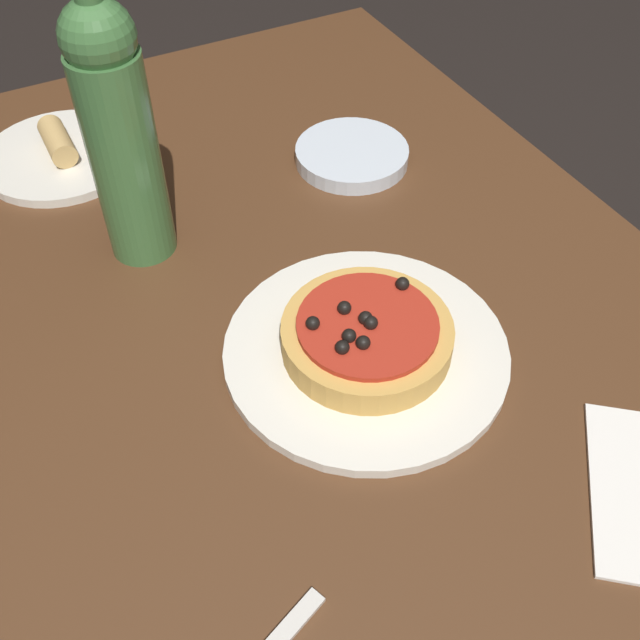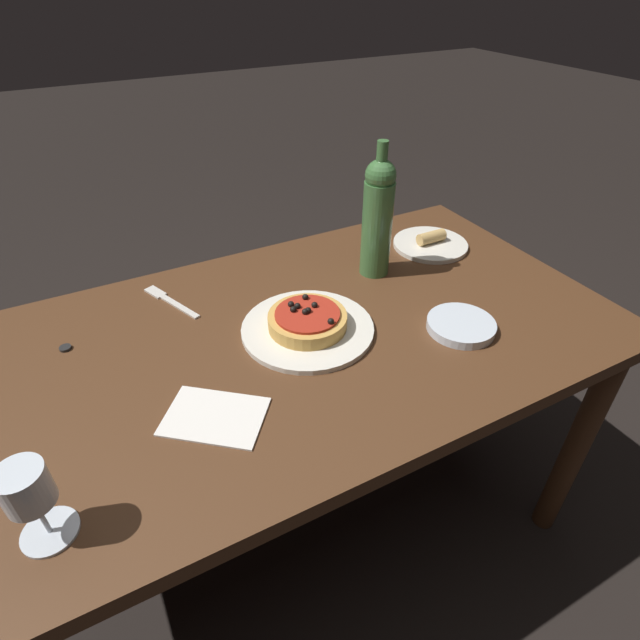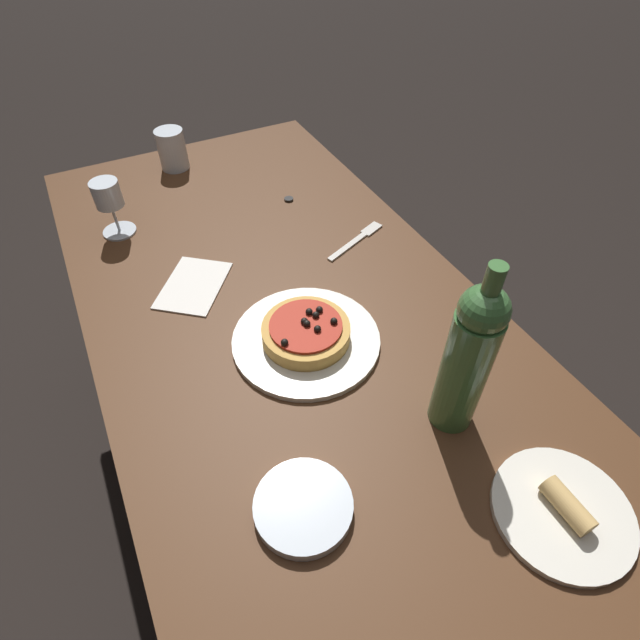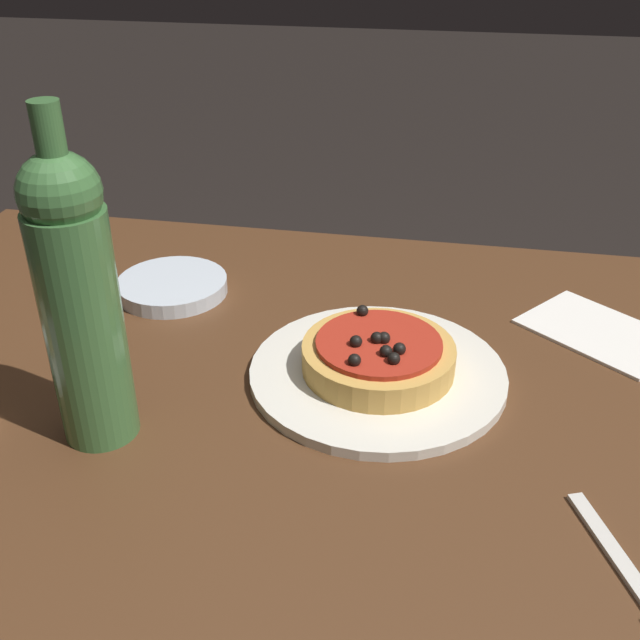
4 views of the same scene
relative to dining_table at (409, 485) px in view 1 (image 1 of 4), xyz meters
The scene contains 6 objects.
dining_table is the anchor object (origin of this frame).
dinner_plate 0.14m from the dining_table, behind, with size 0.29×0.29×0.01m.
pizza 0.16m from the dining_table, behind, with size 0.17×0.17×0.05m.
wine_bottle 0.46m from the dining_table, 159.60° to the right, with size 0.07×0.07×0.33m.
side_bowl 0.45m from the dining_table, 158.82° to the left, with size 0.15×0.15×0.02m.
side_plate 0.62m from the dining_table, 162.95° to the right, with size 0.21×0.21×0.04m.
Camera 1 is at (0.31, -0.26, 1.31)m, focal length 42.00 mm.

